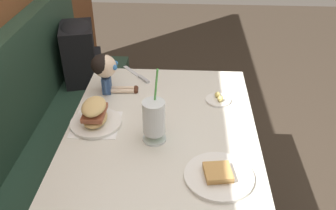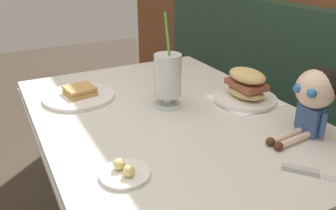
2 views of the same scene
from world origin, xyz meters
TOP-DOWN VIEW (x-y plane):
  - booth_bench at (0.00, 0.81)m, footprint 2.60×0.48m
  - diner_table at (0.00, 0.18)m, footprint 1.11×0.81m
  - toast_plate at (-0.27, -0.04)m, footprint 0.25×0.25m
  - milkshake_glass at (-0.06, 0.20)m, footprint 0.10×0.10m
  - sandwich_plate at (0.03, 0.46)m, footprint 0.22×0.22m
  - butter_saucer at (0.25, -0.07)m, footprint 0.12×0.12m
  - butter_knife at (0.45, 0.33)m, footprint 0.19×0.16m
  - seated_doll at (0.30, 0.47)m, footprint 0.12×0.22m
  - backpack at (0.93, 0.78)m, footprint 0.34×0.30m

SIDE VIEW (x-z plane):
  - booth_bench at x=0.00m, z-range -0.17..0.83m
  - diner_table at x=0.00m, z-range 0.17..0.91m
  - backpack at x=0.93m, z-range 0.46..0.86m
  - butter_knife at x=0.45m, z-range 0.74..0.75m
  - butter_saucer at x=0.25m, z-range 0.73..0.77m
  - toast_plate at x=-0.27m, z-range 0.73..0.77m
  - sandwich_plate at x=0.03m, z-range 0.73..0.84m
  - milkshake_glass at x=-0.06m, z-range 0.68..1.00m
  - seated_doll at x=0.30m, z-range 0.77..0.97m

